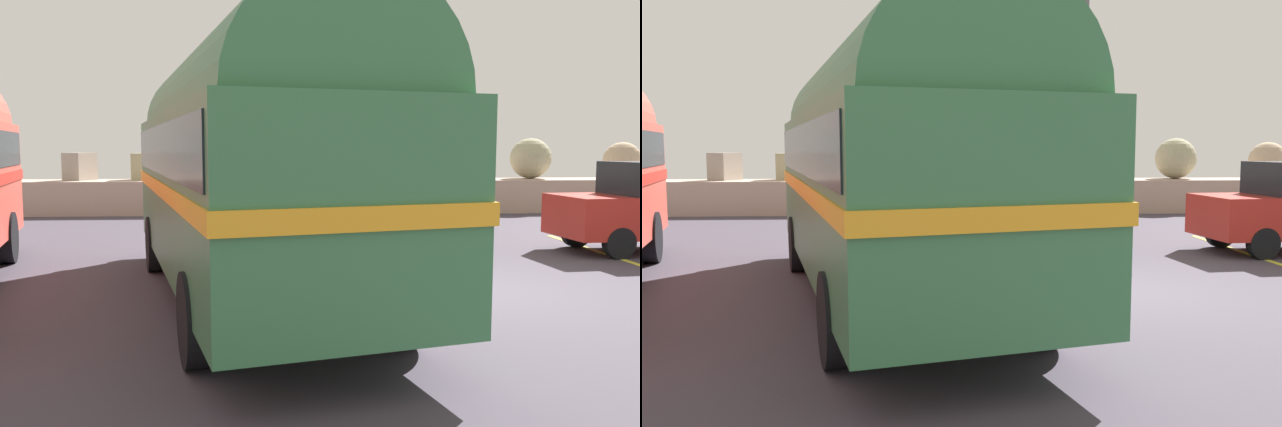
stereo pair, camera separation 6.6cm
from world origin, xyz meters
TOP-DOWN VIEW (x-y plane):
  - ground at (0.00, 0.00)m, footprint 32.00×26.00m
  - breakwater at (0.60, 11.85)m, footprint 31.36×2.17m
  - vintage_coach at (-3.07, -0.42)m, footprint 4.51×8.91m
  - lamp_post at (1.25, 5.74)m, footprint 0.44×0.92m

SIDE VIEW (x-z plane):
  - ground at x=0.00m, z-range 0.00..0.02m
  - breakwater at x=0.60m, z-range -0.49..1.99m
  - vintage_coach at x=-3.07m, z-range 0.20..3.90m
  - lamp_post at x=1.25m, z-range 0.41..7.19m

